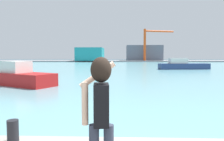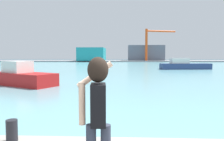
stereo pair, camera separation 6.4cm
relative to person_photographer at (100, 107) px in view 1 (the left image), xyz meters
name	(u,v)px [view 1 (the left image)]	position (x,y,z in m)	size (l,w,h in m)	color
ground_plane	(122,66)	(0.74, 49.69, -1.63)	(220.00, 220.00, 0.00)	#334751
harbor_water	(122,65)	(0.74, 51.69, -1.62)	(140.00, 100.00, 0.02)	#6BA8B2
far_shore_dock	(121,61)	(0.74, 91.69, -1.39)	(140.00, 20.00, 0.48)	gray
person_photographer	(100,107)	(0.00, 0.00, 0.00)	(0.53, 0.55, 1.74)	#2D3342
harbor_bollard	(13,131)	(-1.92, 1.36, -0.84)	(0.23, 0.23, 0.45)	black
boat_moored	(21,77)	(-7.56, 13.77, -0.93)	(5.96, 4.52, 1.89)	#B21919
boat_moored_2	(183,65)	(11.28, 35.29, -0.91)	(9.00, 3.22, 1.93)	navy
warehouse_left	(90,54)	(-12.25, 87.46, 1.50)	(10.69, 13.70, 5.30)	teal
warehouse_right	(144,53)	(10.79, 92.47, 2.13)	(15.34, 8.56, 6.54)	slate
port_crane	(150,40)	(12.36, 86.76, 7.20)	(12.94, 4.21, 12.98)	#D84C19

